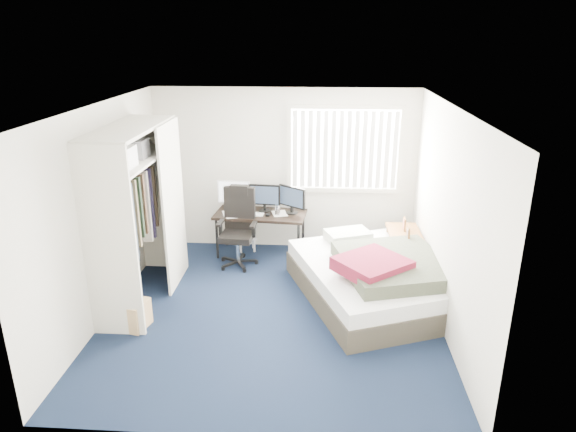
% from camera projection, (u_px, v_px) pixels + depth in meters
% --- Properties ---
extents(ground, '(4.20, 4.20, 0.00)m').
position_uv_depth(ground, '(273.00, 311.00, 6.34)').
color(ground, black).
rests_on(ground, ground).
extents(room_shell, '(4.20, 4.20, 4.20)m').
position_uv_depth(room_shell, '(272.00, 195.00, 5.83)').
color(room_shell, silver).
rests_on(room_shell, ground).
extents(window_assembly, '(1.72, 0.09, 1.32)m').
position_uv_depth(window_assembly, '(345.00, 150.00, 7.66)').
color(window_assembly, white).
rests_on(window_assembly, ground).
extents(closet, '(0.64, 1.84, 2.22)m').
position_uv_depth(closet, '(137.00, 198.00, 6.24)').
color(closet, beige).
rests_on(closet, ground).
extents(desk, '(1.42, 0.76, 1.13)m').
position_uv_depth(desk, '(261.00, 210.00, 7.77)').
color(desk, black).
rests_on(desk, ground).
extents(office_chair, '(0.59, 0.59, 1.17)m').
position_uv_depth(office_chair, '(238.00, 235.00, 7.54)').
color(office_chair, black).
rests_on(office_chair, ground).
extents(footstool, '(0.34, 0.30, 0.24)m').
position_uv_depth(footstool, '(247.00, 240.00, 8.05)').
color(footstool, white).
rests_on(footstool, ground).
extents(nightstand, '(0.45, 0.89, 0.79)m').
position_uv_depth(nightstand, '(405.00, 238.00, 7.17)').
color(nightstand, brown).
rests_on(nightstand, ground).
extents(bed, '(2.33, 2.64, 0.72)m').
position_uv_depth(bed, '(375.00, 277.00, 6.56)').
color(bed, '#3A342A').
rests_on(bed, ground).
extents(pine_box, '(0.50, 0.42, 0.33)m').
position_uv_depth(pine_box, '(128.00, 314.00, 5.98)').
color(pine_box, tan).
rests_on(pine_box, ground).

